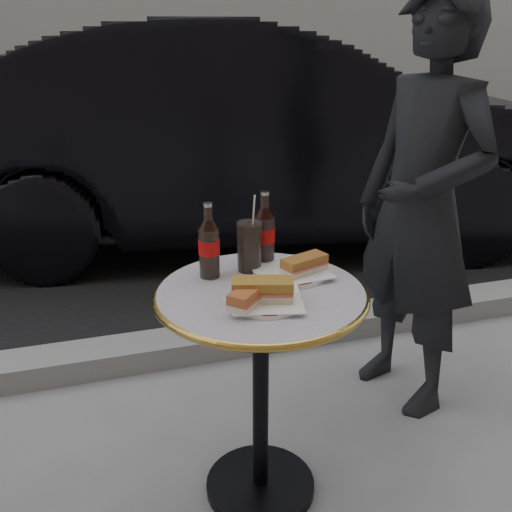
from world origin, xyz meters
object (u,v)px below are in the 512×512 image
object	(u,v)px
plate_right	(290,273)
pedestrian	(422,210)
cola_bottle_left	(209,240)
cola_bottle_right	(265,228)
parked_car	(261,135)
cola_glass	(249,246)
bistro_table	(261,397)
plate_left	(266,301)

from	to	relation	value
plate_right	pedestrian	distance (m)	0.68
cola_bottle_left	pedestrian	size ratio (longest dim) A/B	0.14
cola_bottle_right	parked_car	size ratio (longest dim) A/B	0.05
parked_car	pedestrian	size ratio (longest dim) A/B	2.82
cola_bottle_left	cola_glass	size ratio (longest dim) A/B	1.48
cola_bottle_left	cola_bottle_right	distance (m)	0.20
bistro_table	plate_right	world-z (taller)	plate_right
bistro_table	pedestrian	xyz separation A→B (m)	(0.74, 0.36, 0.44)
cola_bottle_left	parked_car	distance (m)	2.42
cola_bottle_left	plate_right	bearing A→B (deg)	-13.47
bistro_table	pedestrian	bearing A→B (deg)	25.86
bistro_table	plate_left	xyz separation A→B (m)	(-0.01, -0.08, 0.37)
parked_car	plate_left	bearing A→B (deg)	173.73
plate_left	cola_bottle_right	size ratio (longest dim) A/B	0.84
cola_bottle_right	parked_car	distance (m)	2.31
cola_bottle_right	pedestrian	bearing A→B (deg)	14.13
cola_bottle_left	cola_bottle_right	xyz separation A→B (m)	(0.19, 0.05, 0.00)
bistro_table	pedestrian	distance (m)	0.93
plate_right	pedestrian	size ratio (longest dim) A/B	0.14
plate_right	cola_glass	distance (m)	0.15
cola_bottle_left	cola_bottle_right	bearing A→B (deg)	14.58
plate_right	cola_glass	size ratio (longest dim) A/B	1.42
plate_right	cola_bottle_left	distance (m)	0.27
bistro_table	plate_right	xyz separation A→B (m)	(0.12, 0.08, 0.37)
pedestrian	plate_right	bearing A→B (deg)	-81.38
cola_bottle_right	pedestrian	distance (m)	0.69
pedestrian	cola_bottle_right	bearing A→B (deg)	-91.06
cola_bottle_left	parked_car	world-z (taller)	parked_car
bistro_table	parked_car	size ratio (longest dim) A/B	0.16
cola_bottle_right	parked_car	bearing A→B (deg)	73.12
parked_car	cola_bottle_left	bearing A→B (deg)	169.72
cola_glass	pedestrian	world-z (taller)	pedestrian
plate_left	cola_bottle_left	size ratio (longest dim) A/B	0.87
plate_right	cola_glass	world-z (taller)	cola_glass
bistro_table	plate_right	bearing A→B (deg)	35.55
bistro_table	cola_bottle_right	xyz separation A→B (m)	(0.07, 0.19, 0.49)
bistro_table	cola_glass	bearing A→B (deg)	86.40
plate_left	cola_glass	bearing A→B (deg)	85.22
bistro_table	plate_right	distance (m)	0.40
cola_glass	parked_car	bearing A→B (deg)	71.97
pedestrian	cola_bottle_left	bearing A→B (deg)	-90.96
plate_left	pedestrian	world-z (taller)	pedestrian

